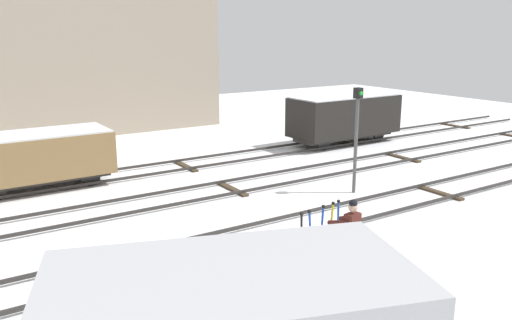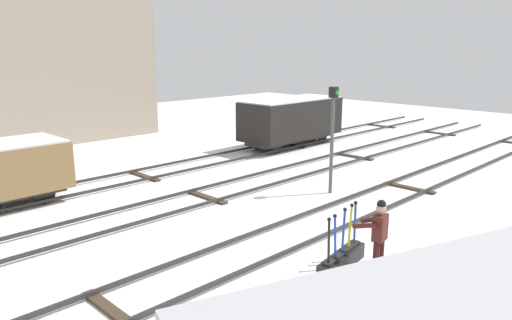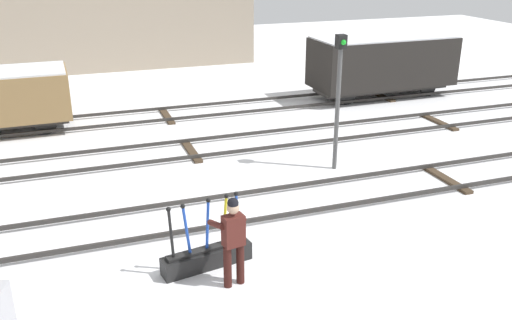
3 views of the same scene
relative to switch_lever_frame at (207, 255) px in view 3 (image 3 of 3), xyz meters
The scene contains 8 objects.
ground_plane 2.36m from the switch_lever_frame, 60.15° to the left, with size 60.00×60.00×0.00m, color white.
track_main_line 2.35m from the switch_lever_frame, 60.15° to the left, with size 44.00×1.94×0.18m.
track_siding_near 6.44m from the switch_lever_frame, 79.56° to the left, with size 44.00×1.94×0.18m.
track_siding_far 10.24m from the switch_lever_frame, 83.46° to the left, with size 44.00×1.94×0.18m.
switch_lever_frame is the anchor object (origin of this frame).
rail_worker 1.07m from the switch_lever_frame, 66.79° to the right, with size 0.62×0.73×1.75m.
signal_post 6.29m from the switch_lever_frame, 38.98° to the left, with size 0.24×0.32×3.68m.
freight_car_far_end 14.27m from the switch_lever_frame, 45.69° to the left, with size 5.74×2.37×2.43m.
Camera 3 is at (-3.39, -11.21, 5.88)m, focal length 39.35 mm.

